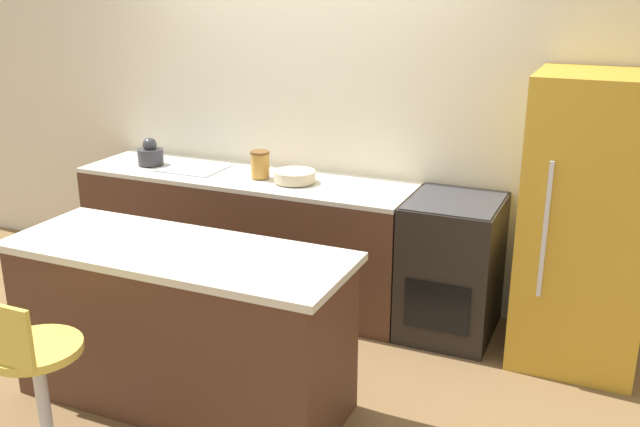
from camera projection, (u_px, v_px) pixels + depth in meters
ground_plane at (270, 320)px, 4.78m from camera, size 14.00×14.00×0.00m
wall_back at (312, 111)px, 4.98m from camera, size 8.00×0.06×2.60m
back_counter at (246, 235)px, 5.08m from camera, size 2.39×0.65×0.89m
kitchen_island at (181, 326)px, 3.75m from camera, size 1.83×0.68×0.88m
oven_range at (451, 267)px, 4.51m from camera, size 0.57×0.66×0.89m
refrigerator at (587, 223)px, 4.07m from camera, size 0.70×0.70×1.71m
stool_chair at (35, 383)px, 3.20m from camera, size 0.41×0.41×0.92m
kettle at (150, 154)px, 5.18m from camera, size 0.19×0.19×0.20m
mixing_bowl at (295, 176)px, 4.75m from camera, size 0.28×0.28×0.07m
canister_jar at (260, 164)px, 4.83m from camera, size 0.13×0.13×0.18m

